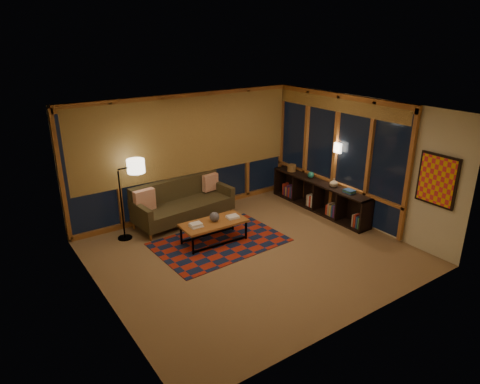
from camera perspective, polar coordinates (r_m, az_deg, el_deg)
floor at (r=8.17m, az=1.56°, el=-8.09°), size 5.50×5.00×0.01m
ceiling at (r=7.26m, az=1.77°, el=10.90°), size 5.50×5.00×0.01m
walls at (r=7.61m, az=1.66°, el=0.84°), size 5.51×5.01×2.70m
window_wall_back at (r=9.59m, az=-6.96°, el=4.93°), size 5.30×0.16×2.60m
window_wall_right at (r=9.75m, az=12.41°, el=4.86°), size 0.16×3.70×2.60m
wall_art at (r=8.35m, az=24.79°, el=1.43°), size 0.06×0.74×0.94m
wall_sconce at (r=9.56m, az=12.91°, el=5.75°), size 0.12×0.18×0.22m
sofa at (r=9.35m, az=-7.52°, el=-1.39°), size 2.23×1.07×0.88m
pillow_left at (r=9.01m, az=-12.61°, el=-1.09°), size 0.46×0.20×0.45m
pillow_right at (r=9.85m, az=-3.98°, el=1.11°), size 0.40×0.18×0.38m
area_rug at (r=8.55m, az=-2.74°, el=-6.67°), size 2.55×1.76×0.01m
coffee_table at (r=8.49m, az=-3.49°, el=-5.33°), size 1.31×0.63×0.43m
book_stack_a at (r=8.22m, az=-5.92°, el=-4.36°), size 0.26×0.21×0.07m
book_stack_b at (r=8.55m, az=-1.04°, el=-3.28°), size 0.28×0.23×0.05m
ceramic_pot at (r=8.39m, az=-3.43°, el=-3.30°), size 0.23×0.23×0.19m
floor_lamp at (r=8.69m, az=-15.56°, el=-1.23°), size 0.55×0.38×1.60m
bookshelf at (r=10.05m, az=10.48°, el=-0.52°), size 0.40×2.82×0.70m
basket at (r=10.55m, az=6.90°, el=3.21°), size 0.25×0.25×0.16m
teal_bowl at (r=10.11m, az=9.42°, el=2.26°), size 0.17×0.17×0.15m
vase at (r=9.63m, az=12.40°, el=1.22°), size 0.20×0.20×0.19m
shelf_book_stack at (r=9.37m, az=14.37°, el=0.09°), size 0.21×0.27×0.07m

